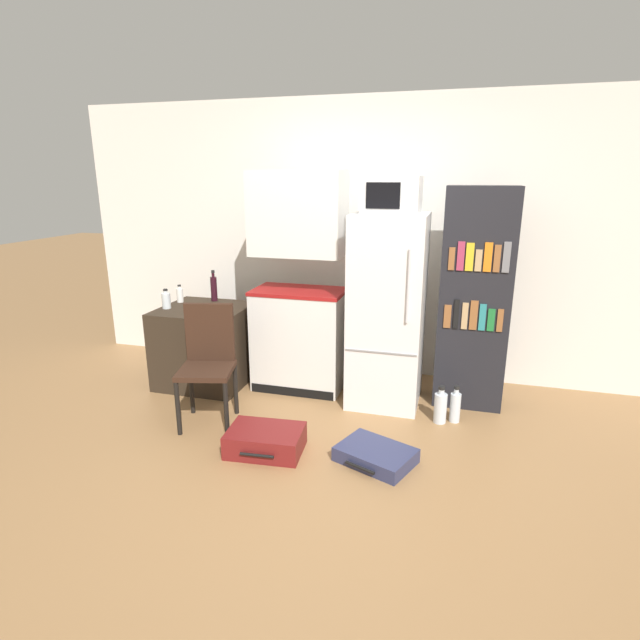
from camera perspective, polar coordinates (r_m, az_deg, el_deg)
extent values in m
plane|color=olive|center=(3.42, -0.55, -17.29)|extent=(24.00, 24.00, 0.00)
cube|color=white|center=(4.82, 8.46, 8.90)|extent=(6.40, 0.10, 2.59)
cube|color=#2D2319|center=(4.80, -12.93, -2.82)|extent=(0.78, 0.75, 0.73)
cube|color=silver|center=(4.55, -2.36, -2.36)|extent=(0.80, 0.48, 0.89)
cube|color=maroon|center=(4.43, -2.43, 3.29)|extent=(0.81, 0.49, 0.03)
cube|color=silver|center=(4.33, -2.53, 12.05)|extent=(0.80, 0.41, 0.71)
cube|color=black|center=(4.49, -3.26, -8.21)|extent=(0.76, 0.01, 0.08)
cube|color=white|center=(4.20, 7.73, 1.03)|extent=(0.59, 0.63, 1.60)
cube|color=gray|center=(3.98, 6.93, -3.70)|extent=(0.57, 0.01, 0.01)
cylinder|color=silver|center=(3.79, 10.05, 3.78)|extent=(0.02, 0.02, 0.56)
cube|color=silver|center=(4.07, 8.23, 13.98)|extent=(0.44, 0.40, 0.28)
cube|color=black|center=(3.87, 7.21, 13.92)|extent=(0.26, 0.01, 0.19)
cube|color=black|center=(4.29, 17.21, 2.20)|extent=(0.56, 0.35, 1.82)
cube|color=brown|center=(4.14, 14.36, 0.40)|extent=(0.06, 0.01, 0.19)
cube|color=black|center=(4.13, 15.31, 0.66)|extent=(0.04, 0.01, 0.24)
cube|color=tan|center=(4.13, 16.22, 0.44)|extent=(0.05, 0.01, 0.22)
cube|color=brown|center=(4.13, 17.16, 0.52)|extent=(0.06, 0.01, 0.24)
cube|color=teal|center=(4.14, 18.06, 0.29)|extent=(0.05, 0.01, 0.21)
cube|color=#1E7033|center=(4.15, 18.97, 0.00)|extent=(0.05, 0.01, 0.18)
cube|color=brown|center=(4.15, 19.89, -0.05)|extent=(0.04, 0.01, 0.18)
cube|color=brown|center=(4.04, 14.81, 6.78)|extent=(0.05, 0.01, 0.18)
cube|color=#A33351|center=(4.04, 15.79, 7.05)|extent=(0.05, 0.01, 0.22)
cube|color=gold|center=(4.04, 16.74, 6.92)|extent=(0.06, 0.01, 0.22)
cube|color=tan|center=(4.04, 17.66, 6.50)|extent=(0.05, 0.01, 0.17)
cube|color=orange|center=(4.04, 18.65, 6.82)|extent=(0.06, 0.01, 0.22)
cube|color=brown|center=(4.05, 19.59, 6.63)|extent=(0.05, 0.01, 0.21)
cube|color=slate|center=(4.05, 20.55, 6.73)|extent=(0.05, 0.01, 0.23)
cylinder|color=white|center=(4.95, -15.71, 2.73)|extent=(0.06, 0.06, 0.13)
cylinder|color=white|center=(4.94, -15.78, 3.61)|extent=(0.03, 0.03, 0.02)
cylinder|color=black|center=(4.93, -15.79, 3.82)|extent=(0.03, 0.03, 0.01)
cylinder|color=silver|center=(4.75, -17.17, 2.11)|extent=(0.08, 0.08, 0.14)
cylinder|color=silver|center=(4.73, -17.25, 3.09)|extent=(0.04, 0.04, 0.03)
cylinder|color=black|center=(4.73, -17.27, 3.32)|extent=(0.04, 0.04, 0.01)
cylinder|color=black|center=(4.92, -12.03, 3.49)|extent=(0.06, 0.06, 0.23)
cylinder|color=black|center=(4.89, -12.13, 5.07)|extent=(0.03, 0.03, 0.04)
cylinder|color=black|center=(4.89, -12.15, 5.44)|extent=(0.03, 0.03, 0.02)
cylinder|color=silver|center=(4.54, -12.60, 1.19)|extent=(0.15, 0.15, 0.04)
cylinder|color=black|center=(3.93, -15.93, -9.69)|extent=(0.04, 0.04, 0.43)
cylinder|color=black|center=(3.84, -10.67, -9.97)|extent=(0.04, 0.04, 0.43)
cylinder|color=black|center=(4.25, -14.47, -7.60)|extent=(0.04, 0.04, 0.43)
cylinder|color=black|center=(4.16, -9.61, -7.80)|extent=(0.04, 0.04, 0.43)
cube|color=#331E14|center=(3.95, -12.88, -5.64)|extent=(0.48, 0.48, 0.04)
cube|color=#331E14|center=(4.03, -12.47, -1.36)|extent=(0.38, 0.14, 0.47)
cube|color=maroon|center=(3.65, -6.25, -13.52)|extent=(0.55, 0.40, 0.17)
cylinder|color=black|center=(3.49, -7.24, -15.09)|extent=(0.24, 0.04, 0.02)
cube|color=navy|center=(3.55, 6.38, -15.07)|extent=(0.59, 0.51, 0.10)
cylinder|color=black|center=(3.41, 4.58, -16.47)|extent=(0.21, 0.10, 0.02)
cylinder|color=silver|center=(4.11, 13.58, -9.77)|extent=(0.10, 0.10, 0.24)
cylinder|color=silver|center=(4.06, 13.72, -7.96)|extent=(0.04, 0.04, 0.04)
cylinder|color=black|center=(4.04, 13.75, -7.52)|extent=(0.05, 0.05, 0.02)
cylinder|color=silver|center=(4.16, 15.18, -9.64)|extent=(0.08, 0.08, 0.24)
cylinder|color=silver|center=(4.10, 15.32, -7.88)|extent=(0.04, 0.04, 0.04)
cylinder|color=black|center=(4.09, 15.36, -7.45)|extent=(0.04, 0.04, 0.02)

